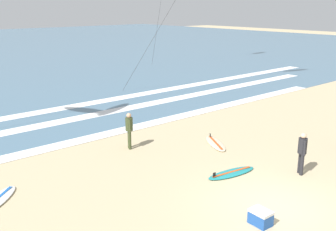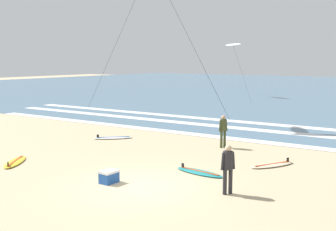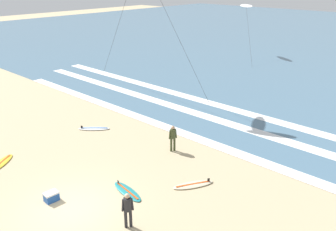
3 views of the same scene
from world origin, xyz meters
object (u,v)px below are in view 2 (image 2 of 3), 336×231
(kite_white_far_left, at_px, (233,45))
(cooler_box, at_px, (109,177))
(surfboard_near_water, at_px, (113,138))
(surfer_background_far, at_px, (223,128))
(surfboard_foreground_flat, at_px, (199,172))
(surfboard_left_pile, at_px, (272,165))
(surfboard_right_spare, at_px, (15,162))
(surfer_left_far, at_px, (228,165))

(kite_white_far_left, xyz_separation_m, cooler_box, (11.11, -34.26, -5.77))
(surfboard_near_water, bearing_deg, cooler_box, -49.95)
(surfer_background_far, height_order, surfboard_foreground_flat, surfer_background_far)
(cooler_box, bearing_deg, surfboard_left_pile, 53.67)
(surfboard_near_water, distance_m, cooler_box, 8.20)
(kite_white_far_left, relative_size, cooler_box, 10.81)
(surfboard_right_spare, relative_size, kite_white_far_left, 0.30)
(surfer_left_far, relative_size, surfboard_near_water, 0.82)
(surfboard_right_spare, distance_m, kite_white_far_left, 35.34)
(surfer_background_far, xyz_separation_m, cooler_box, (-0.74, -7.49, -0.74))
(surfboard_right_spare, relative_size, surfboard_near_water, 1.06)
(surfboard_right_spare, xyz_separation_m, cooler_box, (5.13, 0.06, 0.18))
(surfer_left_far, distance_m, surfboard_left_pile, 4.33)
(surfboard_right_spare, bearing_deg, surfboard_near_water, 91.28)
(surfer_background_far, xyz_separation_m, surfboard_left_pile, (3.23, -2.09, -0.91))
(surfer_left_far, height_order, surfboard_near_water, surfer_left_far)
(surfer_background_far, relative_size, kite_white_far_left, 0.23)
(surfer_left_far, xyz_separation_m, surfer_background_far, (-3.24, 6.32, 0.00))
(surfboard_foreground_flat, xyz_separation_m, surfboard_right_spare, (-7.17, -2.86, 0.00))
(surfer_background_far, distance_m, surfboard_left_pile, 3.95)
(surfboard_near_water, bearing_deg, surfboard_foreground_flat, -25.38)
(surfer_left_far, bearing_deg, surfer_background_far, 117.13)
(surfboard_near_water, relative_size, kite_white_far_left, 0.28)
(surfboard_foreground_flat, bearing_deg, cooler_box, -125.94)
(surfboard_foreground_flat, bearing_deg, surfboard_left_pile, 53.26)
(surfboard_left_pile, bearing_deg, surfboard_right_spare, -149.06)
(surfboard_foreground_flat, bearing_deg, surfboard_right_spare, -158.22)
(kite_white_far_left, bearing_deg, surfer_background_far, -66.13)
(surfer_background_far, relative_size, surfboard_near_water, 0.82)
(surfboard_foreground_flat, bearing_deg, surfer_left_far, -40.16)
(surfer_background_far, height_order, surfboard_left_pile, surfer_background_far)
(surfboard_foreground_flat, distance_m, surfboard_right_spare, 7.72)
(surfer_left_far, relative_size, surfboard_right_spare, 0.78)
(cooler_box, bearing_deg, surfboard_foreground_flat, 54.06)
(surfboard_foreground_flat, relative_size, surfboard_left_pile, 1.02)
(cooler_box, bearing_deg, kite_white_far_left, 107.96)
(kite_white_far_left, bearing_deg, surfboard_near_water, -78.23)
(surfboard_left_pile, height_order, kite_white_far_left, kite_white_far_left)
(kite_white_far_left, bearing_deg, surfboard_foreground_flat, -67.33)
(surfboard_left_pile, bearing_deg, kite_white_far_left, 117.58)
(kite_white_far_left, bearing_deg, surfboard_right_spare, -80.12)
(surfboard_right_spare, bearing_deg, surfer_background_far, 52.11)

